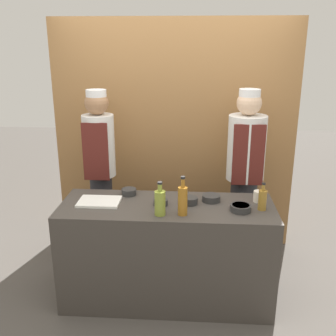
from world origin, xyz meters
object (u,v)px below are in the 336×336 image
(sauce_bowl_brown, at_px, (129,191))
(cup_cream, at_px, (258,196))
(cutting_board, at_px, (99,202))
(chef_left, at_px, (100,168))
(sauce_bowl_purple, at_px, (190,200))
(chef_right, at_px, (245,173))
(bottle_amber, at_px, (183,200))
(bottle_oil, at_px, (160,202))
(bottle_vinegar, at_px, (262,199))
(sauce_bowl_white, at_px, (211,198))
(sauce_bowl_red, at_px, (241,208))
(sauce_bowl_yellow, at_px, (161,202))

(sauce_bowl_brown, bearing_deg, cup_cream, -4.33)
(cutting_board, relative_size, chef_left, 0.20)
(sauce_bowl_purple, height_order, chef_right, chef_right)
(cutting_board, xyz_separation_m, chef_left, (-0.14, 0.64, 0.08))
(cutting_board, relative_size, bottle_amber, 1.10)
(bottle_oil, height_order, chef_right, chef_right)
(sauce_bowl_purple, xyz_separation_m, chef_left, (-0.90, 0.61, 0.06))
(bottle_vinegar, relative_size, chef_left, 0.13)
(sauce_bowl_white, distance_m, sauce_bowl_purple, 0.19)
(bottle_amber, relative_size, bottle_vinegar, 1.38)
(bottle_oil, relative_size, bottle_amber, 0.86)
(bottle_vinegar, bearing_deg, chef_left, 154.76)
(chef_left, bearing_deg, bottle_oil, -51.73)
(sauce_bowl_red, relative_size, chef_left, 0.10)
(sauce_bowl_brown, bearing_deg, bottle_vinegar, -12.61)
(sauce_bowl_red, relative_size, bottle_amber, 0.53)
(sauce_bowl_yellow, bearing_deg, sauce_bowl_brown, 145.29)
(sauce_bowl_yellow, height_order, chef_left, chef_left)
(bottle_amber, bearing_deg, sauce_bowl_yellow, 135.80)
(sauce_bowl_yellow, relative_size, sauce_bowl_brown, 0.90)
(cup_cream, distance_m, chef_left, 1.56)
(sauce_bowl_white, height_order, bottle_vinegar, bottle_vinegar)
(sauce_bowl_red, height_order, cup_cream, cup_cream)
(sauce_bowl_brown, bearing_deg, chef_right, 22.82)
(sauce_bowl_brown, bearing_deg, bottle_oil, -52.37)
(sauce_bowl_yellow, relative_size, cutting_board, 0.34)
(sauce_bowl_purple, distance_m, bottle_oil, 0.33)
(chef_right, bearing_deg, sauce_bowl_red, -99.01)
(cutting_board, height_order, cup_cream, cup_cream)
(sauce_bowl_red, height_order, chef_right, chef_right)
(sauce_bowl_white, bearing_deg, bottle_amber, -128.76)
(sauce_bowl_white, height_order, cutting_board, sauce_bowl_white)
(bottle_oil, distance_m, bottle_vinegar, 0.82)
(sauce_bowl_yellow, xyz_separation_m, cup_cream, (0.81, 0.12, 0.02))
(sauce_bowl_yellow, height_order, cup_cream, cup_cream)
(sauce_bowl_yellow, relative_size, chef_left, 0.07)
(sauce_bowl_yellow, xyz_separation_m, sauce_bowl_brown, (-0.30, 0.21, 0.00))
(sauce_bowl_yellow, relative_size, sauce_bowl_purple, 0.92)
(bottle_oil, distance_m, chef_right, 1.13)
(sauce_bowl_brown, distance_m, bottle_vinegar, 1.14)
(sauce_bowl_white, bearing_deg, cup_cream, 2.11)
(sauce_bowl_yellow, distance_m, cup_cream, 0.82)
(sauce_bowl_red, relative_size, cup_cream, 1.78)
(sauce_bowl_red, bearing_deg, bottle_amber, -167.69)
(sauce_bowl_yellow, distance_m, cutting_board, 0.52)
(sauce_bowl_brown, relative_size, bottle_amber, 0.41)
(sauce_bowl_yellow, distance_m, bottle_amber, 0.28)
(bottle_vinegar, bearing_deg, bottle_amber, -167.71)
(bottle_vinegar, bearing_deg, sauce_bowl_brown, 167.39)
(sauce_bowl_purple, bearing_deg, sauce_bowl_yellow, -170.95)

